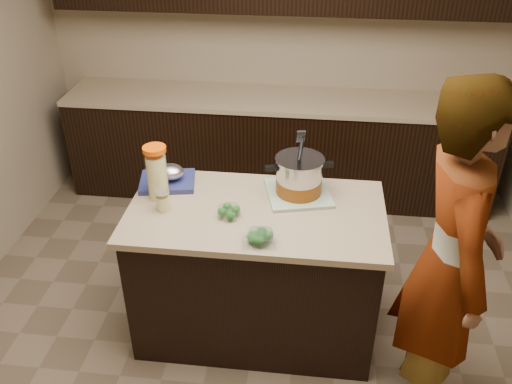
# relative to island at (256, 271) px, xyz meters

# --- Properties ---
(ground_plane) EXTENTS (4.00, 4.00, 0.00)m
(ground_plane) POSITION_rel_island_xyz_m (0.00, 0.00, -0.45)
(ground_plane) COLOR brown
(ground_plane) RESTS_ON ground
(room_shell) EXTENTS (4.04, 4.04, 2.72)m
(room_shell) POSITION_rel_island_xyz_m (0.00, 0.00, 1.26)
(room_shell) COLOR tan
(room_shell) RESTS_ON ground
(back_cabinets) EXTENTS (3.60, 0.63, 2.33)m
(back_cabinets) POSITION_rel_island_xyz_m (0.00, 1.74, 0.49)
(back_cabinets) COLOR black
(back_cabinets) RESTS_ON ground
(island) EXTENTS (1.46, 0.81, 0.90)m
(island) POSITION_rel_island_xyz_m (0.00, 0.00, 0.00)
(island) COLOR black
(island) RESTS_ON ground
(dish_towel) EXTENTS (0.44, 0.44, 0.02)m
(dish_towel) POSITION_rel_island_xyz_m (0.23, 0.19, 0.46)
(dish_towel) COLOR #587D54
(dish_towel) RESTS_ON island
(stock_pot) EXTENTS (0.39, 0.35, 0.40)m
(stock_pot) POSITION_rel_island_xyz_m (0.23, 0.19, 0.56)
(stock_pot) COLOR #B7B7BC
(stock_pot) RESTS_ON dish_towel
(lemonade_pitcher) EXTENTS (0.16, 0.16, 0.32)m
(lemonade_pitcher) POSITION_rel_island_xyz_m (-0.58, 0.08, 0.60)
(lemonade_pitcher) COLOR #DED788
(lemonade_pitcher) RESTS_ON island
(mason_jar) EXTENTS (0.09, 0.09, 0.14)m
(mason_jar) POSITION_rel_island_xyz_m (-0.52, -0.06, 0.51)
(mason_jar) COLOR #DED788
(mason_jar) RESTS_ON island
(broccoli_tub_left) EXTENTS (0.14, 0.14, 0.06)m
(broccoli_tub_left) POSITION_rel_island_xyz_m (-0.14, -0.08, 0.48)
(broccoli_tub_left) COLOR silver
(broccoli_tub_left) RESTS_ON island
(broccoli_tub_right) EXTENTS (0.16, 0.16, 0.06)m
(broccoli_tub_right) POSITION_rel_island_xyz_m (0.06, -0.29, 0.48)
(broccoli_tub_right) COLOR silver
(broccoli_tub_right) RESTS_ON island
(broccoli_tub_rect) EXTENTS (0.18, 0.14, 0.06)m
(broccoli_tub_rect) POSITION_rel_island_xyz_m (0.05, -0.31, 0.47)
(broccoli_tub_rect) COLOR silver
(broccoli_tub_rect) RESTS_ON island
(blue_tray) EXTENTS (0.37, 0.31, 0.12)m
(blue_tray) POSITION_rel_island_xyz_m (-0.56, 0.22, 0.49)
(blue_tray) COLOR navy
(blue_tray) RESTS_ON island
(person) EXTENTS (0.48, 0.71, 1.89)m
(person) POSITION_rel_island_xyz_m (0.98, -0.42, 0.49)
(person) COLOR gray
(person) RESTS_ON ground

